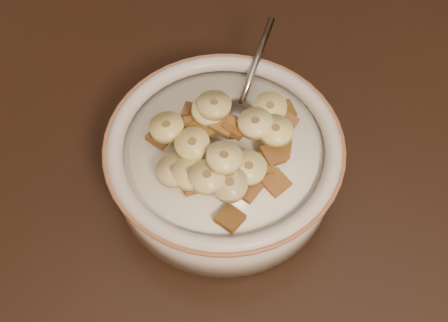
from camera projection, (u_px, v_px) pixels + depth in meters
The scene contains 36 objects.
cereal_bowl at pixel (224, 164), 0.54m from camera, with size 0.21×0.21×0.05m, color silver.
milk at pixel (224, 149), 0.52m from camera, with size 0.18×0.18×0.00m, color white.
spoon at pixel (235, 118), 0.53m from camera, with size 0.04×0.05×0.01m, color gray.
cereal_square_0 at pixel (193, 183), 0.49m from camera, with size 0.02×0.02×0.01m, color olive.
cereal_square_1 at pixel (230, 218), 0.47m from camera, with size 0.02×0.02×0.01m, color brown.
cereal_square_2 at pixel (191, 138), 0.51m from camera, with size 0.02×0.02×0.01m, color brown.
cereal_square_3 at pixel (276, 183), 0.49m from camera, with size 0.02×0.02×0.01m, color #975325.
cereal_square_4 at pixel (217, 174), 0.49m from camera, with size 0.02×0.02×0.01m, color brown.
cereal_square_5 at pixel (223, 125), 0.50m from camera, with size 0.02×0.02×0.01m, color brown.
cereal_square_6 at pixel (284, 110), 0.53m from camera, with size 0.02×0.02×0.01m, color brown.
cereal_square_7 at pixel (247, 189), 0.48m from camera, with size 0.02×0.02×0.01m, color olive.
cereal_square_8 at pixel (285, 122), 0.52m from camera, with size 0.02×0.02×0.01m, color #995B31.
cereal_square_9 at pixel (171, 170), 0.50m from camera, with size 0.02×0.02×0.01m, color brown.
cereal_square_10 at pixel (225, 170), 0.49m from camera, with size 0.02×0.02×0.01m, color brown.
cereal_square_11 at pixel (273, 155), 0.50m from camera, with size 0.02×0.02×0.01m, color brown.
cereal_square_12 at pixel (280, 148), 0.51m from camera, with size 0.02×0.02×0.01m, color brown.
cereal_square_13 at pixel (195, 127), 0.51m from camera, with size 0.02×0.02×0.01m, color brown.
cereal_square_14 at pixel (213, 113), 0.52m from camera, with size 0.02×0.02×0.01m, color brown.
cereal_square_15 at pixel (160, 137), 0.51m from camera, with size 0.02×0.02×0.01m, color brown.
cereal_square_16 at pixel (263, 164), 0.50m from camera, with size 0.02×0.02×0.01m, color brown.
cereal_square_17 at pixel (200, 131), 0.50m from camera, with size 0.02×0.02×0.01m, color olive.
cereal_square_18 at pixel (193, 113), 0.53m from camera, with size 0.02×0.02×0.01m, color brown.
cereal_square_19 at pixel (236, 127), 0.50m from camera, with size 0.02×0.02×0.01m, color brown.
banana_slice_0 at pixel (208, 111), 0.51m from camera, with size 0.03×0.03×0.01m, color #EEDC7D.
banana_slice_1 at pixel (230, 185), 0.47m from camera, with size 0.03×0.03×0.01m, color #CEBF76.
banana_slice_2 at pixel (224, 158), 0.48m from camera, with size 0.03×0.03×0.01m, color #EBDB85.
banana_slice_3 at pixel (174, 170), 0.48m from camera, with size 0.03×0.03×0.01m, color beige.
banana_slice_4 at pixel (207, 177), 0.47m from camera, with size 0.03×0.03×0.01m, color #FFEF85.
banana_slice_5 at pixel (275, 131), 0.50m from camera, with size 0.03×0.03×0.01m, color #F5E57F.
banana_slice_6 at pixel (191, 173), 0.48m from camera, with size 0.03×0.03×0.01m, color #FBEE8A.
banana_slice_7 at pixel (255, 123), 0.50m from camera, with size 0.03×0.03×0.01m, color #F7E478.
banana_slice_8 at pixel (214, 105), 0.50m from camera, with size 0.03×0.03×0.01m, color #E5C476.
banana_slice_9 at pixel (249, 168), 0.48m from camera, with size 0.03×0.03×0.01m, color #F6EC8D.
banana_slice_10 at pixel (270, 108), 0.52m from camera, with size 0.03×0.03×0.01m, color #D3C173.
banana_slice_11 at pixel (167, 127), 0.50m from camera, with size 0.03×0.03×0.01m, color #FDE37D.
banana_slice_12 at pixel (192, 144), 0.49m from camera, with size 0.03×0.03×0.01m, color #E3D97F.
Camera 1 is at (-0.09, -0.38, 1.23)m, focal length 45.00 mm.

